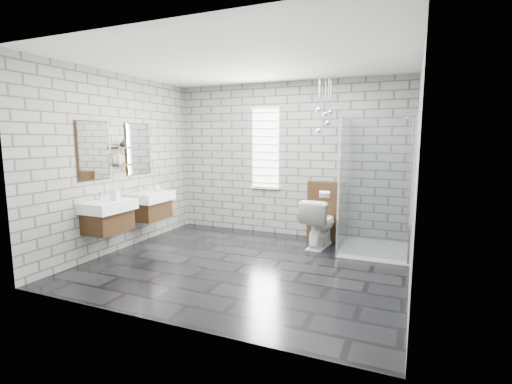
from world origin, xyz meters
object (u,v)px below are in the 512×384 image
Objects in this scene: toilet at (319,223)px; shower_enclosure at (369,221)px; vanity_left at (106,207)px; cistern_panel at (326,211)px; vanity_right at (149,198)px.

shower_enclosure is at bearing -178.68° from toilet.
vanity_left is 1.57× the size of cistern_panel.
shower_enclosure is (0.76, -0.52, 0.00)m from cistern_panel.
vanity_right is 0.77× the size of shower_enclosure.
vanity_right is 2.81m from toilet.
vanity_right is at bearing -166.82° from shower_enclosure.
vanity_right is at bearing 24.89° from toilet.
shower_enclosure is at bearing 26.88° from vanity_left.
shower_enclosure is 2.61× the size of toilet.
shower_enclosure is (3.41, 0.80, -0.25)m from vanity_right.
vanity_right is at bearing -153.57° from cistern_panel.
vanity_left is at bearing -153.12° from shower_enclosure.
shower_enclosure is 0.77m from toilet.
vanity_right is at bearing 90.00° from vanity_left.
shower_enclosure reaches higher than toilet.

